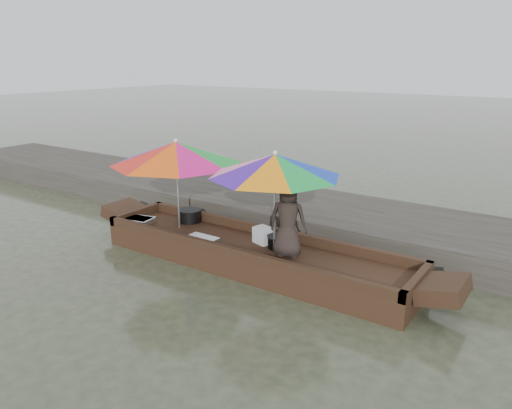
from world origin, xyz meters
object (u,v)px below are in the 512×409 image
Objects in this scene: boat_hull at (252,256)px; umbrella_bow at (178,184)px; charcoal_grill at (280,242)px; tray_crayfish at (138,220)px; vendor at (288,219)px; umbrella_stern at (275,202)px; supply_bag at (263,235)px; tray_scallop at (201,240)px; cooking_pot at (190,215)px.

umbrella_bow reaches higher than boat_hull.
boat_hull is 0.51m from charcoal_grill.
charcoal_grill reaches higher than tray_crayfish.
umbrella_stern is (-0.27, 0.05, 0.20)m from vendor.
umbrella_bow is (-1.54, 0.00, 0.95)m from boat_hull.
charcoal_grill is (0.40, 0.18, 0.27)m from boat_hull.
umbrella_bow reaches higher than supply_bag.
tray_scallop is at bearing -5.08° from vendor.
tray_scallop is 1.37× the size of charcoal_grill.
supply_bag reaches higher than tray_scallop.
cooking_pot is 2.16m from umbrella_stern.
supply_bag is (1.69, -0.17, 0.02)m from cooking_pot.
cooking_pot reaches higher than tray_scallop.
tray_scallop is at bearing -158.48° from boat_hull.
vendor reaches higher than tray_crayfish.
supply_bag reaches higher than charcoal_grill.
umbrella_stern is at bearing 0.00° from boat_hull.
vendor is (0.67, -0.05, 0.75)m from boat_hull.
umbrella_bow is at bearing -77.47° from cooking_pot.
umbrella_bow is (-1.61, -0.20, 0.65)m from supply_bag.
boat_hull is 10.01× the size of tray_scallop.
umbrella_stern is (0.40, 0.00, 0.95)m from boat_hull.
umbrella_stern is (0.33, -0.20, 0.65)m from supply_bag.
cooking_pot is 1.51× the size of supply_bag.
cooking_pot is 0.80× the size of tray_scallop.
boat_hull is 1.69m from cooking_pot.
boat_hull is at bearing 0.00° from umbrella_bow.
tray_crayfish reaches higher than boat_hull.
umbrella_bow is (-1.94, -0.18, 0.68)m from charcoal_grill.
vendor is at bearing -10.82° from umbrella_stern.
supply_bag is 0.13× the size of umbrella_bow.
supply_bag is 0.14× the size of umbrella_stern.
boat_hull is at bearing 180.00° from umbrella_stern.
vendor is (1.46, 0.26, 0.55)m from tray_scallop.
charcoal_grill is at bearing 8.15° from tray_crayfish.
vendor is 0.58× the size of umbrella_stern.
umbrella_stern is (1.94, 0.00, 0.00)m from umbrella_bow.
tray_scallop is 1.01m from supply_bag.
charcoal_grill is at bearing 22.34° from tray_scallop.
vendor is 2.22m from umbrella_bow.
vendor is at bearing -10.31° from cooking_pot.
vendor is 0.34m from umbrella_stern.
umbrella_stern reaches higher than tray_crayfish.
umbrella_stern is at bearing 14.68° from tray_scallop.
tray_crayfish is 1.37× the size of charcoal_grill.
boat_hull is 1.81m from umbrella_bow.
umbrella_stern is (2.02, -0.37, 0.66)m from cooking_pot.
charcoal_grill is at bearing -3.21° from supply_bag.
umbrella_stern reaches higher than tray_scallop.
umbrella_stern is (2.73, 0.21, 0.73)m from tray_crayfish.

